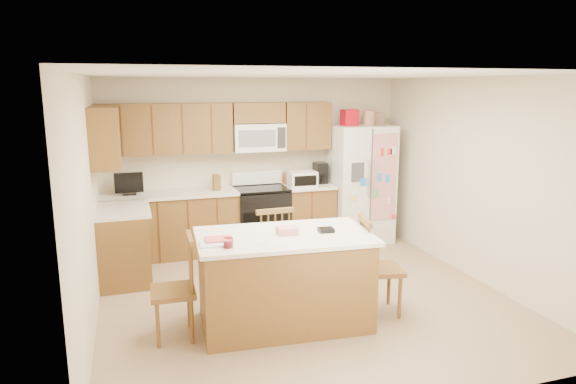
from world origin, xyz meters
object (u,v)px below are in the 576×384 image
object	(u,v)px
stove	(261,217)
windsor_chair_left	(176,290)
windsor_chair_back	(271,253)
refrigerator	(360,182)
windsor_chair_right	(378,268)
island	(284,279)

from	to	relation	value
stove	windsor_chair_left	bearing A→B (deg)	-120.85
stove	windsor_chair_back	size ratio (longest dim) A/B	1.07
refrigerator	windsor_chair_right	size ratio (longest dim) A/B	1.95
refrigerator	island	xyz separation A→B (m)	(-1.98, -2.45, -0.44)
refrigerator	island	size ratio (longest dim) A/B	1.14
island	windsor_chair_back	bearing A→B (deg)	84.01
windsor_chair_left	windsor_chair_back	world-z (taller)	windsor_chair_back
windsor_chair_left	windsor_chair_back	size ratio (longest dim) A/B	0.95
windsor_chair_right	windsor_chair_back	bearing A→B (deg)	139.00
island	windsor_chair_left	size ratio (longest dim) A/B	1.77
island	refrigerator	bearing A→B (deg)	50.99
refrigerator	windsor_chair_back	xyz separation A→B (m)	(-1.90, -1.68, -0.42)
windsor_chair_back	windsor_chair_left	bearing A→B (deg)	-147.26
windsor_chair_back	windsor_chair_right	distance (m)	1.25
island	windsor_chair_left	world-z (taller)	island
stove	windsor_chair_left	xyz separation A→B (m)	(-1.48, -2.48, 0.00)
refrigerator	windsor_chair_right	distance (m)	2.71
windsor_chair_back	stove	bearing A→B (deg)	79.21
stove	refrigerator	bearing A→B (deg)	-2.30
refrigerator	island	world-z (taller)	refrigerator
refrigerator	windsor_chair_left	bearing A→B (deg)	-141.61
island	windsor_chair_back	distance (m)	0.77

